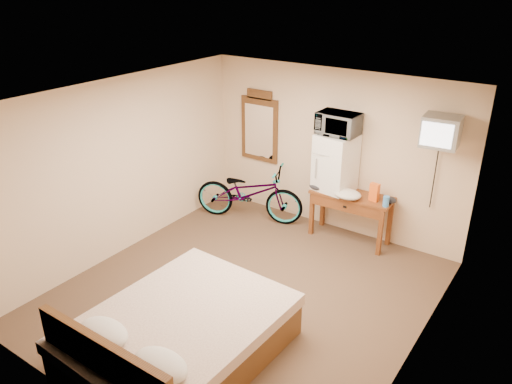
# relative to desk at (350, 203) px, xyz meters

# --- Properties ---
(room) EXTENTS (4.60, 4.64, 2.50)m
(room) POSITION_rel_desk_xyz_m (-0.49, -2.00, 0.63)
(room) COLOR #503D28
(room) RESTS_ON ground
(desk) EXTENTS (1.22, 0.52, 0.75)m
(desk) POSITION_rel_desk_xyz_m (0.00, 0.00, 0.00)
(desk) COLOR brown
(desk) RESTS_ON floor
(mini_fridge) EXTENTS (0.59, 0.57, 0.85)m
(mini_fridge) POSITION_rel_desk_xyz_m (-0.31, 0.05, 0.56)
(mini_fridge) COLOR white
(mini_fridge) RESTS_ON desk
(microwave) EXTENTS (0.59, 0.40, 0.32)m
(microwave) POSITION_rel_desk_xyz_m (-0.31, 0.05, 1.15)
(microwave) COLOR white
(microwave) RESTS_ON mini_fridge
(snack_bag) EXTENTS (0.14, 0.09, 0.26)m
(snack_bag) POSITION_rel_desk_xyz_m (0.35, 0.00, 0.27)
(snack_bag) COLOR #FB5F16
(snack_bag) RESTS_ON desk
(blue_cup) EXTENTS (0.09, 0.09, 0.15)m
(blue_cup) POSITION_rel_desk_xyz_m (0.56, -0.08, 0.21)
(blue_cup) COLOR #428DE0
(blue_cup) RESTS_ON desk
(cloth_cream) EXTENTS (0.41, 0.31, 0.13)m
(cloth_cream) POSITION_rel_desk_xyz_m (0.00, -0.13, 0.20)
(cloth_cream) COLOR beige
(cloth_cream) RESTS_ON desk
(cloth_dark_a) EXTENTS (0.27, 0.20, 0.10)m
(cloth_dark_a) POSITION_rel_desk_xyz_m (-0.50, -0.10, 0.18)
(cloth_dark_a) COLOR black
(cloth_dark_a) RESTS_ON desk
(cloth_dark_b) EXTENTS (0.19, 0.16, 0.09)m
(cloth_dark_b) POSITION_rel_desk_xyz_m (0.56, 0.06, 0.18)
(cloth_dark_b) COLOR black
(cloth_dark_b) RESTS_ON desk
(crt_television) EXTENTS (0.48, 0.58, 0.40)m
(crt_television) POSITION_rel_desk_xyz_m (1.13, 0.02, 1.30)
(crt_television) COLOR black
(crt_television) RESTS_ON room
(wall_mirror) EXTENTS (0.70, 0.04, 1.18)m
(wall_mirror) POSITION_rel_desk_xyz_m (-1.81, 0.27, 0.79)
(wall_mirror) COLOR brown
(wall_mirror) RESTS_ON room
(bicycle) EXTENTS (1.89, 1.15, 0.94)m
(bicycle) POSITION_rel_desk_xyz_m (-1.64, -0.27, -0.15)
(bicycle) COLOR black
(bicycle) RESTS_ON floor
(bed) EXTENTS (1.74, 2.27, 0.90)m
(bed) POSITION_rel_desk_xyz_m (-0.37, -3.37, -0.32)
(bed) COLOR brown
(bed) RESTS_ON floor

